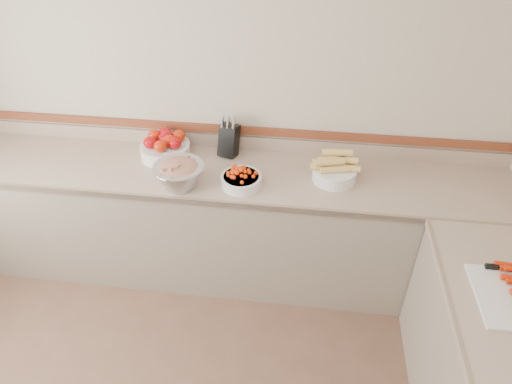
# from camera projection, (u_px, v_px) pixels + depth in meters

# --- Properties ---
(back_wall) EXTENTS (4.00, 0.00, 4.00)m
(back_wall) POSITION_uv_depth(u_px,v_px,m) (217.00, 95.00, 3.06)
(back_wall) COLOR beige
(back_wall) RESTS_ON ground_plane
(counter_back) EXTENTS (4.00, 0.65, 1.08)m
(counter_back) POSITION_uv_depth(u_px,v_px,m) (214.00, 222.00, 3.31)
(counter_back) COLOR tan
(counter_back) RESTS_ON ground_plane
(knife_block) EXTENTS (0.16, 0.18, 0.29)m
(knife_block) POSITION_uv_depth(u_px,v_px,m) (229.00, 139.00, 3.14)
(knife_block) COLOR black
(knife_block) RESTS_ON counter_back
(tomato_bowl) EXTENTS (0.35, 0.35, 0.17)m
(tomato_bowl) POSITION_uv_depth(u_px,v_px,m) (165.00, 146.00, 3.15)
(tomato_bowl) COLOR silver
(tomato_bowl) RESTS_ON counter_back
(cherry_tomato_bowl) EXTENTS (0.26, 0.26, 0.15)m
(cherry_tomato_bowl) POSITION_uv_depth(u_px,v_px,m) (241.00, 178.00, 2.89)
(cherry_tomato_bowl) COLOR silver
(cherry_tomato_bowl) RESTS_ON counter_back
(corn_bowl) EXTENTS (0.32, 0.29, 0.21)m
(corn_bowl) POSITION_uv_depth(u_px,v_px,m) (334.00, 170.00, 2.93)
(corn_bowl) COLOR silver
(corn_bowl) RESTS_ON counter_back
(rhubarb_bowl) EXTENTS (0.32, 0.32, 0.18)m
(rhubarb_bowl) POSITION_uv_depth(u_px,v_px,m) (179.00, 173.00, 2.86)
(rhubarb_bowl) COLOR #B2B2BA
(rhubarb_bowl) RESTS_ON counter_back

